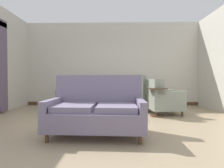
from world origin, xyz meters
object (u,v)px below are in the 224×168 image
Objects in this scene: porcelain_vase at (114,93)px; armchair_near_sideboard at (135,96)px; coffee_table at (113,102)px; settee at (97,111)px; armchair_foreground_right at (163,99)px; side_table at (157,99)px; armchair_beside_settee at (106,96)px; armchair_back_corner at (75,96)px.

porcelain_vase is 1.32m from armchair_near_sideboard.
settee is at bearing -101.26° from coffee_table.
armchair_foreground_right is (1.65, 1.73, 0.01)m from settee.
side_table is at bearing 9.24° from coffee_table.
coffee_table is 0.84× the size of armchair_beside_settee.
coffee_table is at bearing 144.51° from porcelain_vase.
armchair_foreground_right is (1.36, 0.43, -0.21)m from porcelain_vase.
settee is 2.61m from armchair_back_corner.
armchair_back_corner reaches higher than armchair_foreground_right.
armchair_foreground_right is 1.91m from armchair_beside_settee.
porcelain_vase is 1.70m from armchair_back_corner.
coffee_table is 1.31m from armchair_near_sideboard.
armchair_back_corner reaches higher than porcelain_vase.
settee is 1.68× the size of armchair_foreground_right.
porcelain_vase is at bearing 101.38° from armchair_beside_settee.
settee is 2.60m from armchair_near_sideboard.
armchair_beside_settee is at bearing 150.94° from armchair_back_corner.
porcelain_vase is 0.42× the size of side_table.
porcelain_vase is 0.26× the size of armchair_back_corner.
armchair_beside_settee is at bearing 53.69° from armchair_foreground_right.
porcelain_vase is 0.26× the size of armchair_near_sideboard.
armchair_back_corner is 1.60× the size of side_table.
armchair_beside_settee is (0.97, 0.28, -0.01)m from armchair_back_corner.
porcelain_vase is at bearing -35.49° from coffee_table.
armchair_near_sideboard is (-0.69, 0.69, 0.02)m from armchair_foreground_right.
coffee_table is 1.66m from armchair_back_corner.
armchair_beside_settee is 1.87m from side_table.
armchair_foreground_right reaches higher than side_table.
armchair_near_sideboard is at bearing 70.57° from settee.
armchair_near_sideboard is 1.03m from side_table.
armchair_near_sideboard reaches higher than coffee_table.
armchair_foreground_right is at bearing 149.30° from armchair_beside_settee.
settee is (-0.26, -1.31, 0.02)m from coffee_table.
porcelain_vase is at bearing -169.65° from side_table.
armchair_back_corner reaches higher than coffee_table.
coffee_table is 0.72× the size of armchair_back_corner.
armchair_near_sideboard is (0.69, 1.11, 0.05)m from coffee_table.
porcelain_vase is 1.45m from armchair_beside_settee.
armchair_back_corner is (-1.26, 1.12, -0.20)m from porcelain_vase.
coffee_table is 0.87× the size of armchair_foreground_right.
armchair_beside_settee is (-1.64, 0.97, 0.01)m from armchair_foreground_right.
armchair_near_sideboard is at bearing 134.68° from armchair_back_corner.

